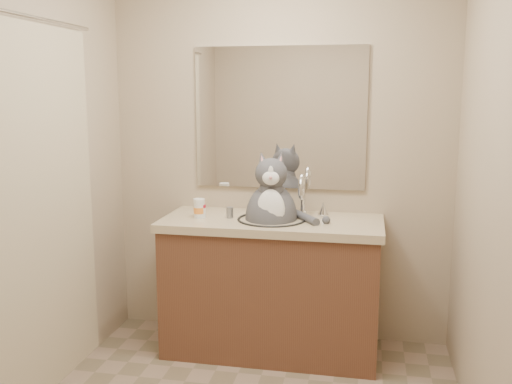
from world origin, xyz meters
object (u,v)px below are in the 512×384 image
Objects in this scene: pill_bottle_orange at (199,209)px; grey_canister at (230,213)px; pill_bottle_redcap at (202,211)px; cat at (272,212)px.

grey_canister is (0.19, 0.03, -0.02)m from pill_bottle_orange.
pill_bottle_redcap is at bearing 15.87° from pill_bottle_orange.
cat reaches higher than pill_bottle_orange.
pill_bottle_orange is (-0.02, -0.00, 0.02)m from pill_bottle_redcap.
cat is at bearing 5.51° from pill_bottle_redcap.
grey_canister is (-0.26, -0.01, -0.01)m from cat.
cat is 9.35× the size of grey_canister.
pill_bottle_redcap reaches higher than grey_canister.
pill_bottle_orange is (-0.44, -0.05, 0.01)m from cat.
cat is 7.66× the size of pill_bottle_redcap.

